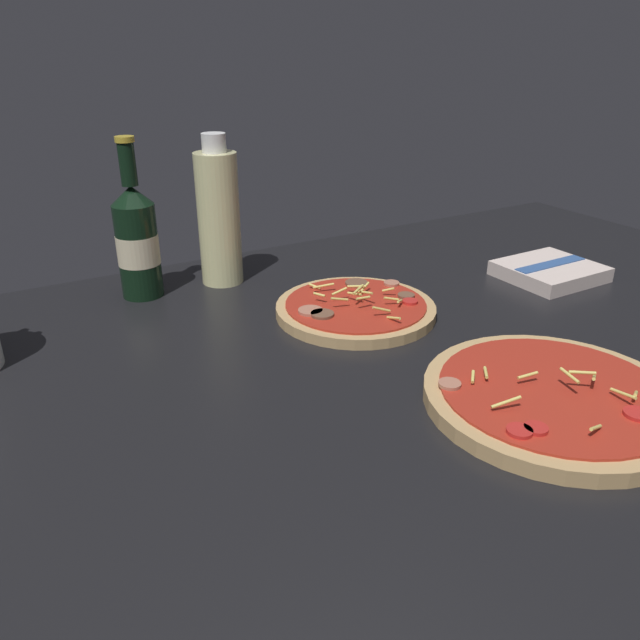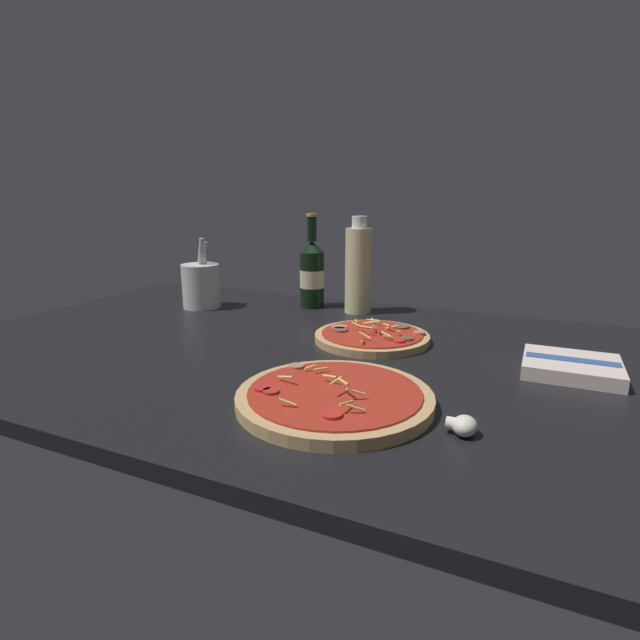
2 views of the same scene
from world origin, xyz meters
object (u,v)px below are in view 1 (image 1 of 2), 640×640
Objects in this scene: pizza_far at (356,309)px; oil_bottle at (219,217)px; beer_bottle at (137,240)px; dish_towel at (550,271)px; pizza_near at (554,397)px.

oil_bottle reaches higher than pizza_far.
beer_bottle reaches higher than dish_towel.
pizza_far is at bearing 99.39° from pizza_near.
pizza_far is 27.24cm from oil_bottle.
dish_towel is at bearing -5.78° from pizza_far.
beer_bottle is at bearing 156.29° from dish_towel.
pizza_far is (-5.24, 31.67, -0.09)cm from pizza_near.
pizza_far is at bearing 174.22° from dish_towel.
oil_bottle is at bearing 117.10° from pizza_far.
pizza_far is 0.96× the size of beer_bottle.
pizza_near is 1.17× the size of beer_bottle.
pizza_far is 1.53× the size of dish_towel.
oil_bottle reaches higher than pizza_near.
pizza_near is 57.62cm from oil_bottle.
pizza_far is at bearing -43.19° from beer_bottle.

